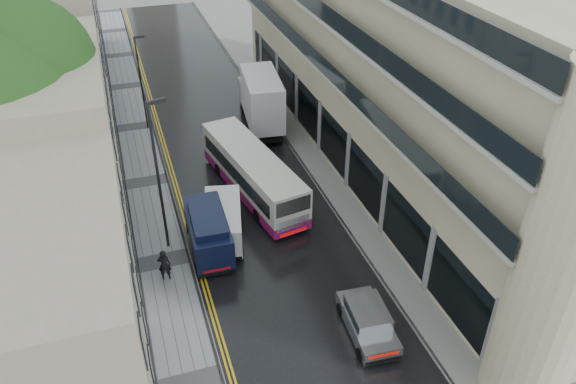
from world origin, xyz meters
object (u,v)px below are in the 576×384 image
navy_van (196,253)px  lamp_post_near (159,180)px  white_lorry (249,111)px  lamp_post_far (141,84)px  silver_hatchback (362,347)px  tree_far (24,73)px  white_van (206,241)px  pedestrian (164,265)px  cream_bus (257,202)px

navy_van → lamp_post_near: bearing=116.6°
white_lorry → lamp_post_far: size_ratio=1.16×
lamp_post_far → silver_hatchback: bearing=-82.8°
navy_van → tree_far: bearing=119.6°
navy_van → lamp_post_near: size_ratio=0.58×
white_van → pedestrian: (-2.38, -1.16, -0.04)m
cream_bus → lamp_post_near: 6.13m
tree_far → lamp_post_far: 8.03m
lamp_post_far → lamp_post_near: bearing=-99.0°
cream_bus → pedestrian: cream_bus is taller
tree_far → navy_van: bearing=-62.5°
pedestrian → lamp_post_near: bearing=-86.4°
navy_van → lamp_post_near: 4.20m
tree_far → lamp_post_near: (6.73, -12.60, -1.82)m
pedestrian → lamp_post_near: (0.47, 2.65, 3.39)m
white_lorry → white_van: bearing=-107.8°
lamp_post_near → lamp_post_far: (0.51, 14.91, -0.77)m
white_lorry → navy_van: white_lorry is taller
tree_far → white_van: size_ratio=2.70×
tree_far → lamp_post_far: bearing=17.7°
white_lorry → lamp_post_far: (-7.09, 3.89, 1.47)m
tree_far → cream_bus: size_ratio=1.18×
silver_hatchback → lamp_post_near: (-6.93, 10.42, 3.64)m
tree_far → white_lorry: 14.98m
silver_hatchback → lamp_post_near: lamp_post_near is taller
pedestrian → lamp_post_near: 4.33m
tree_far → cream_bus: tree_far is taller
silver_hatchback → white_van: 10.25m
lamp_post_far → pedestrian: bearing=-100.2°
white_van → pedestrian: size_ratio=2.56×
cream_bus → white_lorry: 10.62m
white_van → cream_bus: bearing=44.6°
white_van → lamp_post_near: 4.13m
white_van → navy_van: bearing=-112.2°
cream_bus → white_lorry: bearing=67.2°
silver_hatchback → white_van: bearing=123.6°
white_van → lamp_post_far: (-1.39, 16.40, 2.58)m
lamp_post_near → lamp_post_far: 14.94m
pedestrian → lamp_post_far: 17.78m
cream_bus → navy_van: cream_bus is taller
cream_bus → lamp_post_far: 15.19m
silver_hatchback → lamp_post_far: 26.29m
lamp_post_near → pedestrian: bearing=-115.1°
navy_van → silver_hatchback: bearing=-51.7°
pedestrian → tree_far: bearing=-53.9°
white_van → pedestrian: 2.65m
white_lorry → pedestrian: bearing=-113.9°
white_lorry → navy_van: size_ratio=1.65×
white_lorry → lamp_post_near: size_ratio=0.95×
cream_bus → white_van: (-3.42, -2.16, -0.39)m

